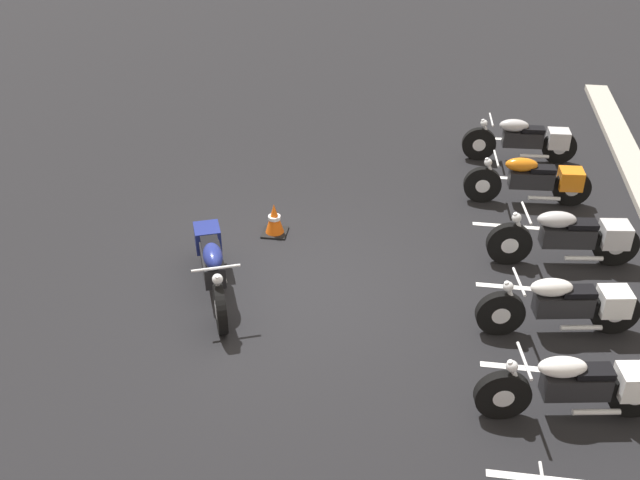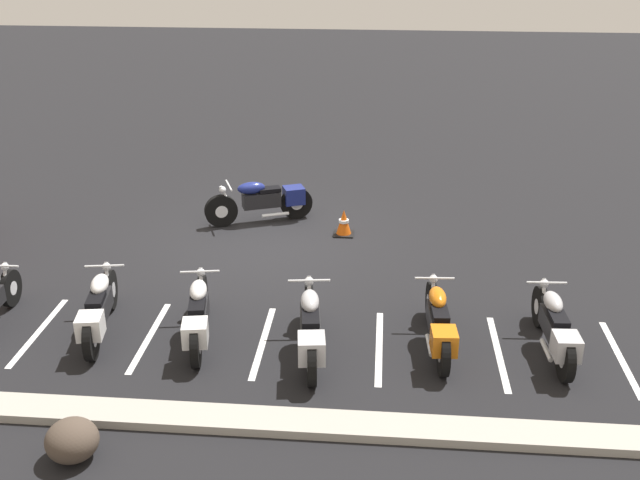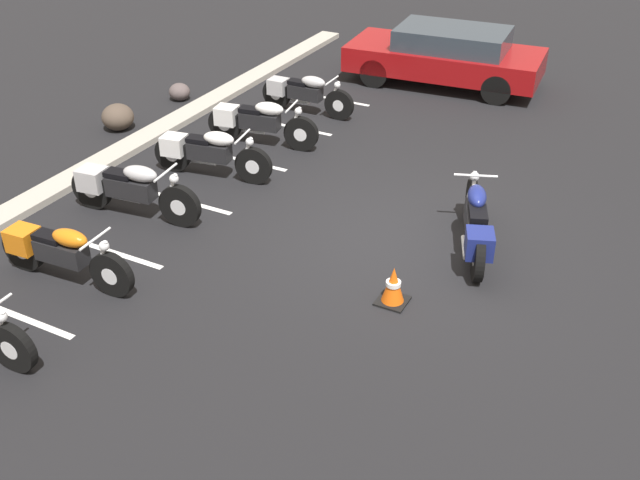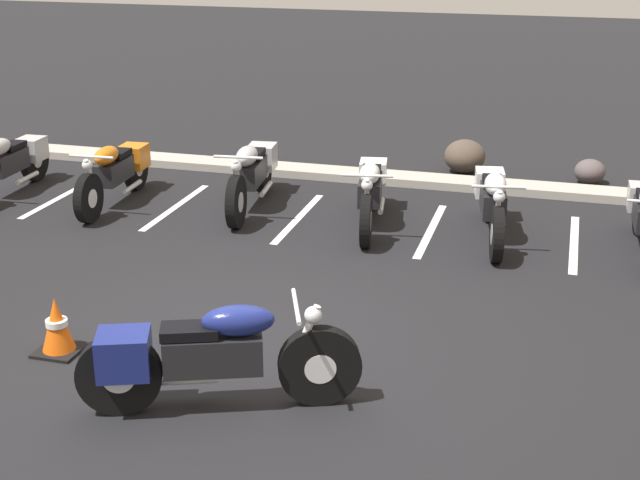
{
  "view_description": "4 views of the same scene",
  "coord_description": "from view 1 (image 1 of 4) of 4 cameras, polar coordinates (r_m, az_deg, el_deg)",
  "views": [
    {
      "loc": [
        8.75,
        1.72,
        6.42
      ],
      "look_at": [
        0.12,
        0.46,
        0.95
      ],
      "focal_mm": 42.0,
      "sensor_mm": 36.0,
      "label": 1
    },
    {
      "loc": [
        -2.21,
        13.47,
        5.99
      ],
      "look_at": [
        -1.22,
        1.94,
        0.94
      ],
      "focal_mm": 42.0,
      "sensor_mm": 36.0,
      "label": 2
    },
    {
      "loc": [
        -9.06,
        -3.43,
        5.9
      ],
      "look_at": [
        -1.18,
        0.72,
        0.44
      ],
      "focal_mm": 42.0,
      "sensor_mm": 36.0,
      "label": 3
    },
    {
      "loc": [
        2.84,
        -6.95,
        3.81
      ],
      "look_at": [
        0.64,
        0.81,
        0.84
      ],
      "focal_mm": 50.0,
      "sensor_mm": 36.0,
      "label": 4
    }
  ],
  "objects": [
    {
      "name": "stall_line_0",
      "position": [
        16.04,
        14.98,
        7.38
      ],
      "size": [
        0.1,
        2.1,
        0.0
      ],
      "primitive_type": "cube",
      "color": "white",
      "rests_on": "ground"
    },
    {
      "name": "parked_bike_0",
      "position": [
        14.96,
        15.41,
        7.38
      ],
      "size": [
        0.61,
        2.17,
        0.85
      ],
      "rotation": [
        0.0,
        0.0,
        -1.52
      ],
      "color": "black",
      "rests_on": "ground"
    },
    {
      "name": "stall_line_3",
      "position": [
        11.44,
        17.04,
        -3.67
      ],
      "size": [
        0.1,
        2.1,
        0.0
      ],
      "primitive_type": "cube",
      "color": "white",
      "rests_on": "ground"
    },
    {
      "name": "stall_line_4",
      "position": [
        10.06,
        18.14,
        -9.52
      ],
      "size": [
        0.1,
        2.1,
        0.0
      ],
      "primitive_type": "cube",
      "color": "white",
      "rests_on": "ground"
    },
    {
      "name": "ground",
      "position": [
        10.99,
        -2.26,
        -3.69
      ],
      "size": [
        60.0,
        60.0,
        0.0
      ],
      "primitive_type": "plane",
      "color": "black"
    },
    {
      "name": "parked_bike_3",
      "position": [
        10.42,
        18.36,
        -4.71
      ],
      "size": [
        0.73,
        2.18,
        0.86
      ],
      "rotation": [
        0.0,
        0.0,
        -1.41
      ],
      "color": "black",
      "rests_on": "ground"
    },
    {
      "name": "traffic_cone",
      "position": [
        12.16,
        -3.5,
        1.54
      ],
      "size": [
        0.4,
        0.4,
        0.54
      ],
      "color": "black",
      "rests_on": "ground"
    },
    {
      "name": "parked_bike_4",
      "position": [
        9.22,
        19.27,
        -10.43
      ],
      "size": [
        0.73,
        2.2,
        0.87
      ],
      "rotation": [
        0.0,
        0.0,
        -1.41
      ],
      "color": "black",
      "rests_on": "ground"
    },
    {
      "name": "motorcycle_navy_featured",
      "position": [
        10.77,
        -8.2,
        -1.76
      ],
      "size": [
        2.19,
        1.06,
        0.9
      ],
      "rotation": [
        0.0,
        0.0,
        0.37
      ],
      "color": "black",
      "rests_on": "ground"
    },
    {
      "name": "parked_bike_2",
      "position": [
        11.88,
        18.63,
        0.23
      ],
      "size": [
        0.7,
        2.29,
        0.9
      ],
      "rotation": [
        0.0,
        0.0,
        -1.45
      ],
      "color": "black",
      "rests_on": "ground"
    },
    {
      "name": "stall_line_2",
      "position": [
        12.91,
        16.19,
        0.88
      ],
      "size": [
        0.1,
        2.1,
        0.0
      ],
      "primitive_type": "cube",
      "color": "white",
      "rests_on": "ground"
    },
    {
      "name": "stall_line_1",
      "position": [
        14.45,
        15.52,
        4.48
      ],
      "size": [
        0.1,
        2.1,
        0.0
      ],
      "primitive_type": "cube",
      "color": "white",
      "rests_on": "ground"
    },
    {
      "name": "parked_bike_1",
      "position": [
        13.44,
        16.03,
        4.42
      ],
      "size": [
        0.61,
        2.18,
        0.86
      ],
      "rotation": [
        0.0,
        0.0,
        -1.51
      ],
      "color": "black",
      "rests_on": "ground"
    }
  ]
}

